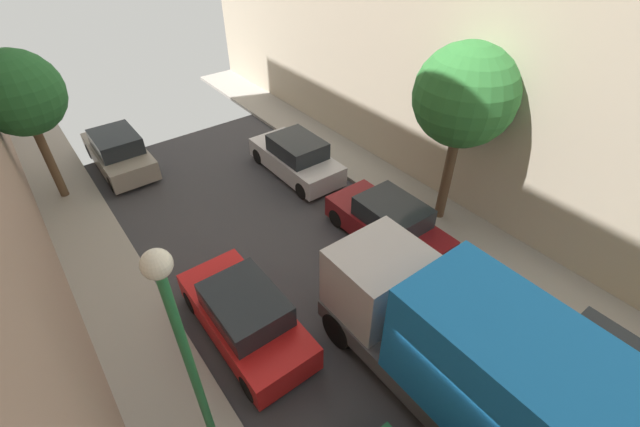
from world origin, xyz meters
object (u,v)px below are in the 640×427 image
at_px(parked_car_right_2, 599,375).
at_px(street_tree_1, 465,97).
at_px(delivery_truck, 467,356).
at_px(parked_car_left_4, 119,152).
at_px(street_tree_0, 19,94).
at_px(parked_car_right_3, 388,224).
at_px(parked_car_right_4, 296,158).
at_px(lamp_post, 181,336).
at_px(parked_car_left_3, 245,316).

bearing_deg(parked_car_right_2, street_tree_1, 70.33).
distance_m(delivery_truck, street_tree_1, 7.23).
relative_size(parked_car_left_4, street_tree_0, 0.80).
distance_m(parked_car_left_4, parked_car_right_3, 11.15).
bearing_deg(parked_car_left_4, delivery_truck, -79.50).
relative_size(parked_car_right_3, parked_car_right_4, 1.00).
xyz_separation_m(parked_car_right_2, street_tree_0, (-7.76, 15.47, 3.29)).
xyz_separation_m(parked_car_left_4, lamp_post, (-1.90, -12.15, 2.95)).
bearing_deg(parked_car_right_3, street_tree_0, 131.04).
bearing_deg(parked_car_left_4, parked_car_left_3, -90.00).
bearing_deg(street_tree_1, parked_car_right_4, 112.82).
xyz_separation_m(parked_car_right_3, parked_car_right_4, (0.00, 5.11, 0.00)).
distance_m(parked_car_right_3, street_tree_1, 4.36).
bearing_deg(street_tree_0, street_tree_1, -42.45).
bearing_deg(delivery_truck, parked_car_left_4, 100.50).
relative_size(street_tree_0, street_tree_1, 0.90).
bearing_deg(parked_car_left_3, parked_car_right_4, 45.67).
distance_m(parked_car_right_3, delivery_truck, 5.61).
relative_size(delivery_truck, lamp_post, 1.24).
xyz_separation_m(parked_car_left_3, street_tree_0, (-2.36, 9.32, 3.29)).
relative_size(parked_car_right_2, street_tree_1, 0.72).
xyz_separation_m(parked_car_left_4, parked_car_right_3, (5.40, -9.76, 0.00)).
bearing_deg(parked_car_right_4, delivery_truck, -105.23).
distance_m(parked_car_left_3, parked_car_right_3, 5.42).
bearing_deg(parked_car_left_4, parked_car_right_4, -40.73).
relative_size(parked_car_right_3, street_tree_1, 0.72).
bearing_deg(parked_car_right_2, delivery_truck, 146.96).
bearing_deg(delivery_truck, parked_car_right_3, 60.67).
height_order(delivery_truck, lamp_post, lamp_post).
bearing_deg(street_tree_1, parked_car_right_2, -109.67).
height_order(street_tree_0, street_tree_1, street_tree_1).
height_order(street_tree_0, lamp_post, lamp_post).
xyz_separation_m(parked_car_left_3, street_tree_1, (7.66, 0.16, 3.72)).
height_order(street_tree_1, lamp_post, street_tree_1).
height_order(parked_car_left_3, parked_car_right_3, same).
height_order(parked_car_left_4, street_tree_0, street_tree_0).
height_order(parked_car_right_4, street_tree_0, street_tree_0).
relative_size(parked_car_right_4, lamp_post, 0.79).
distance_m(street_tree_0, lamp_post, 11.32).
relative_size(parked_car_left_4, parked_car_right_4, 1.00).
xyz_separation_m(parked_car_right_4, lamp_post, (-7.30, -7.51, 2.95)).
relative_size(parked_car_left_3, street_tree_0, 0.80).
bearing_deg(parked_car_right_3, lamp_post, -161.84).
relative_size(parked_car_right_2, parked_car_right_4, 1.00).
bearing_deg(lamp_post, parked_car_left_4, 81.12).
bearing_deg(delivery_truck, parked_car_right_2, -33.04).
xyz_separation_m(parked_car_left_3, parked_car_right_3, (5.40, 0.42, 0.00)).
distance_m(delivery_truck, lamp_post, 5.52).
relative_size(parked_car_right_2, street_tree_0, 0.80).
distance_m(parked_car_right_4, street_tree_0, 9.24).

